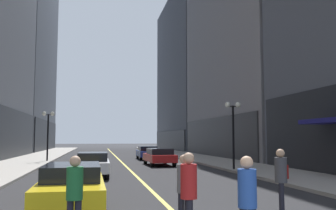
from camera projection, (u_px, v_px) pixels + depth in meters
name	position (u px, v px, depth m)	size (l,w,h in m)	color
ground_plane	(118.00, 158.00, 38.41)	(200.00, 200.00, 0.00)	#262628
sidewalk_left	(35.00, 158.00, 36.84)	(4.50, 78.00, 0.15)	#9E9991
sidewalk_right	(193.00, 157.00, 40.00)	(4.50, 78.00, 0.15)	#9E9991
lane_centre_stripe	(118.00, 158.00, 38.41)	(0.16, 70.00, 0.01)	#E5D64C
building_right_mid	(258.00, 3.00, 42.62)	(11.39, 24.00, 35.84)	gray
building_right_far	(200.00, 74.00, 67.24)	(11.97, 26.00, 28.01)	#4C515B
car_yellow	(72.00, 185.00, 10.90)	(1.92, 4.82, 1.32)	yellow
car_white	(93.00, 163.00, 20.06)	(1.81, 4.31, 1.32)	silver
car_red	(159.00, 156.00, 28.27)	(2.01, 4.63, 1.32)	#B21919
car_blue	(147.00, 152.00, 36.06)	(1.92, 4.68, 1.32)	navy
pedestrian_in_green_parka	(75.00, 191.00, 7.51)	(0.38, 0.38, 1.75)	black
pedestrian_in_red_jacket	(189.00, 189.00, 7.45)	(0.37, 0.37, 1.82)	black
pedestrian_in_grey_suit	(184.00, 185.00, 8.56)	(0.47, 0.47, 1.73)	black
pedestrian_with_orange_bag	(281.00, 176.00, 10.18)	(0.45, 0.45, 1.81)	black
pedestrian_in_blue_hoodie	(247.00, 197.00, 6.55)	(0.48, 0.48, 1.79)	black
street_lamp_left_far	(48.00, 125.00, 31.86)	(1.06, 0.36, 4.43)	black
street_lamp_right_mid	(233.00, 120.00, 23.41)	(1.06, 0.36, 4.43)	black
fire_hydrant_right	(286.00, 173.00, 17.77)	(0.28, 0.28, 0.80)	red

